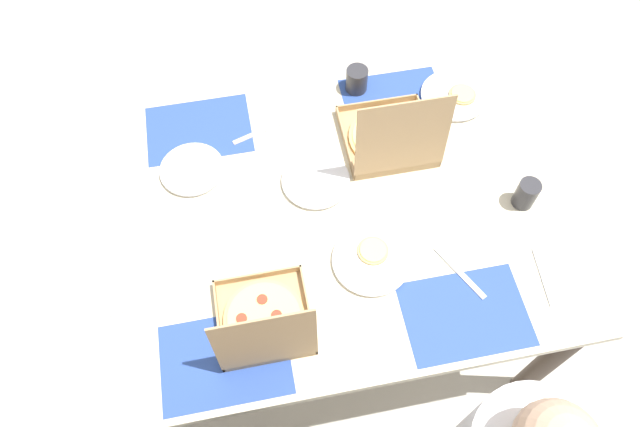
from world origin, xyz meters
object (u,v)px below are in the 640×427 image
at_px(plate_near_right, 316,181).
at_px(plate_near_left, 371,260).
at_px(pizza_box_corner_left, 264,322).
at_px(cup_red, 526,194).
at_px(pizza_box_corner_right, 390,137).
at_px(plate_middle, 455,96).
at_px(plate_far_right, 192,170).
at_px(cup_dark, 357,80).

distance_m(plate_near_right, plate_near_left, 0.33).
distance_m(pizza_box_corner_left, plate_near_left, 0.38).
height_order(pizza_box_corner_left, plate_near_right, pizza_box_corner_left).
bearing_deg(cup_red, pizza_box_corner_right, -39.21).
bearing_deg(pizza_box_corner_right, plate_middle, -150.08).
xyz_separation_m(plate_near_right, cup_red, (-0.64, 0.20, 0.04)).
height_order(pizza_box_corner_left, pizza_box_corner_right, pizza_box_corner_right).
relative_size(plate_far_right, plate_near_left, 0.90).
height_order(plate_far_right, cup_dark, cup_dark).
xyz_separation_m(plate_middle, cup_red, (-0.08, 0.46, 0.04)).
relative_size(plate_near_right, cup_dark, 2.43).
relative_size(plate_near_right, plate_middle, 0.95).
bearing_deg(cup_dark, plate_near_right, 59.36).
height_order(plate_near_right, plate_near_left, plate_near_left).
xyz_separation_m(plate_middle, plate_near_left, (0.45, 0.58, -0.00)).
xyz_separation_m(pizza_box_corner_left, cup_dark, (-0.45, -0.83, -0.00)).
relative_size(pizza_box_corner_right, cup_dark, 3.59).
bearing_deg(cup_red, plate_middle, -80.16).
bearing_deg(plate_near_right, plate_middle, -154.84).
height_order(pizza_box_corner_right, plate_near_right, pizza_box_corner_right).
height_order(pizza_box_corner_right, plate_near_left, pizza_box_corner_right).
relative_size(pizza_box_corner_right, plate_far_right, 1.56).
bearing_deg(cup_red, pizza_box_corner_left, 16.64).
bearing_deg(pizza_box_corner_left, cup_dark, -118.58).
bearing_deg(pizza_box_corner_right, pizza_box_corner_left, 47.91).
distance_m(pizza_box_corner_right, plate_middle, 0.33).
relative_size(plate_far_right, plate_near_right, 0.95).
bearing_deg(plate_near_left, plate_middle, -127.76).
relative_size(pizza_box_corner_right, plate_near_left, 1.40).
bearing_deg(cup_dark, pizza_box_corner_right, 100.69).
distance_m(pizza_box_corner_left, pizza_box_corner_right, 0.76).
height_order(pizza_box_corner_left, plate_middle, pizza_box_corner_left).
distance_m(plate_far_right, plate_middle, 0.96).
distance_m(plate_near_right, cup_red, 0.67).
xyz_separation_m(plate_far_right, cup_red, (-1.03, 0.32, 0.04)).
distance_m(plate_near_right, plate_middle, 0.62).
bearing_deg(cup_red, cup_dark, -53.87).
xyz_separation_m(pizza_box_corner_left, pizza_box_corner_right, (-0.51, -0.56, 0.00)).
bearing_deg(cup_red, plate_near_right, -17.55).
relative_size(pizza_box_corner_right, cup_red, 3.26).
bearing_deg(plate_far_right, cup_red, 162.64).
height_order(plate_far_right, cup_red, cup_red).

